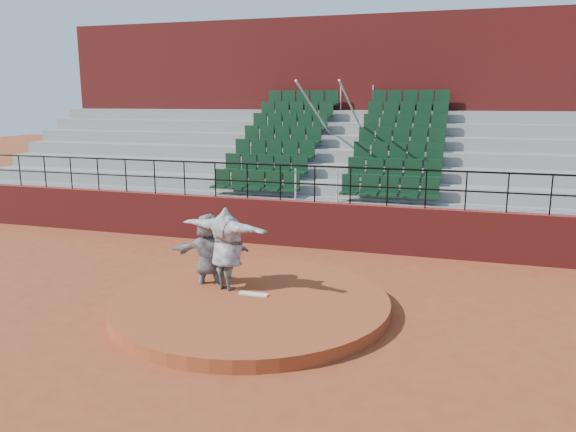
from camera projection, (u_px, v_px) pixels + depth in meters
The scene contains 9 objects.
ground at pixel (251, 309), 11.20m from camera, with size 90.00×90.00×0.00m, color brown.
pitchers_mound at pixel (251, 303), 11.17m from camera, with size 5.50×5.50×0.25m, color #944021.
pitching_rubber at pixel (254, 294), 11.29m from camera, with size 0.60×0.15×0.03m, color white.
boundary_wall at pixel (314, 225), 15.74m from camera, with size 24.00×0.30×1.30m, color maroon.
wall_railing at pixel (315, 176), 15.46m from camera, with size 24.04×0.05×1.03m.
seating_deck at pixel (342, 180), 18.99m from camera, with size 24.00×5.97×4.63m.
press_box_facade at pixel (363, 113), 22.25m from camera, with size 24.00×3.00×7.10m, color maroon.
pitcher at pixel (227, 249), 11.47m from camera, with size 2.12×0.58×1.72m, color black.
fielder at pixel (209, 254), 11.87m from camera, with size 1.65×0.53×1.78m, color black.
Camera 1 is at (3.84, -9.89, 4.11)m, focal length 35.00 mm.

